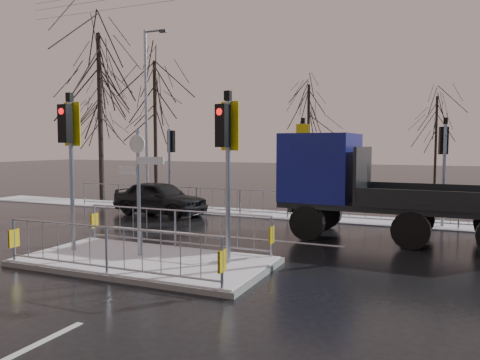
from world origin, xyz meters
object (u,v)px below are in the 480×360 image
at_px(car_far_lane, 160,198).
at_px(street_lamp_left, 147,110).
at_px(flatbed_truck, 352,182).
at_px(traffic_island, 145,248).

height_order(car_far_lane, street_lamp_left, street_lamp_left).
height_order(flatbed_truck, street_lamp_left, street_lamp_left).
distance_m(traffic_island, street_lamp_left, 12.17).
bearing_deg(flatbed_truck, traffic_island, -126.08).
height_order(traffic_island, car_far_lane, traffic_island).
relative_size(traffic_island, street_lamp_left, 0.73).
bearing_deg(street_lamp_left, car_far_lane, -48.13).
bearing_deg(traffic_island, street_lamp_left, 124.07).
bearing_deg(car_far_lane, street_lamp_left, 49.37).
height_order(traffic_island, street_lamp_left, street_lamp_left).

